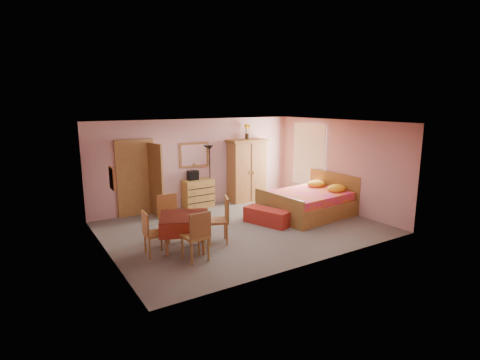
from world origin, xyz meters
TOP-DOWN VIEW (x-y plane):
  - floor at (0.00, 0.00)m, footprint 6.50×6.50m
  - ceiling at (0.00, 0.00)m, footprint 6.50×6.50m
  - wall_back at (0.00, 2.50)m, footprint 6.50×0.10m
  - wall_front at (0.00, -2.50)m, footprint 6.50×0.10m
  - wall_left at (-3.25, 0.00)m, footprint 0.10×5.00m
  - wall_right at (3.25, 0.00)m, footprint 0.10×5.00m
  - doorway at (-1.90, 2.47)m, footprint 1.06×0.12m
  - window at (3.21, 1.20)m, footprint 0.08×1.40m
  - picture_left at (-3.22, -0.60)m, footprint 0.04×0.32m
  - picture_back at (2.35, 2.47)m, footprint 0.30×0.04m
  - chest_of_drawers at (-0.13, 2.27)m, footprint 0.90×0.47m
  - wall_mirror at (-0.13, 2.48)m, footprint 0.93×0.09m
  - stereo at (-0.26, 2.32)m, footprint 0.30×0.22m
  - floor_lamp at (0.31, 2.34)m, footprint 0.30×0.30m
  - wardrobe at (1.54, 2.20)m, footprint 1.25×0.65m
  - sunflower_vase at (1.60, 2.29)m, footprint 0.20×0.20m
  - bed at (2.09, -0.03)m, footprint 2.44×2.00m
  - bench at (0.67, -0.09)m, footprint 0.82×1.28m
  - dining_table at (-1.79, -0.53)m, footprint 1.34×1.34m
  - chair_south at (-1.85, -1.15)m, footprint 0.50×0.50m
  - chair_north at (-1.85, 0.14)m, footprint 0.49×0.49m
  - chair_west at (-2.42, -0.50)m, footprint 0.45×0.45m
  - chair_east at (-1.02, -0.55)m, footprint 0.61×0.61m

SIDE VIEW (x-z plane):
  - floor at x=0.00m, z-range 0.00..0.00m
  - bench at x=0.67m, z-range 0.00..0.40m
  - dining_table at x=-1.79m, z-range 0.00..0.74m
  - chest_of_drawers at x=-0.13m, z-range 0.00..0.84m
  - chair_west at x=-2.42m, z-range 0.00..0.93m
  - chair_south at x=-1.85m, z-range 0.00..1.02m
  - chair_north at x=-1.85m, z-range 0.00..1.02m
  - chair_east at x=-1.02m, z-range 0.00..1.03m
  - bed at x=2.09m, z-range 0.00..1.07m
  - floor_lamp at x=0.31m, z-range 0.00..1.81m
  - wardrobe at x=1.54m, z-range 0.00..1.95m
  - stereo at x=-0.26m, z-range 0.84..1.12m
  - doorway at x=-1.90m, z-range -0.05..2.10m
  - wall_back at x=0.00m, z-range 0.00..2.60m
  - wall_front at x=0.00m, z-range 0.00..2.60m
  - wall_left at x=-3.25m, z-range 0.00..2.60m
  - wall_right at x=3.25m, z-range 0.00..2.60m
  - window at x=3.21m, z-range 0.48..2.42m
  - picture_back at x=2.35m, z-range 1.35..1.75m
  - wall_mirror at x=-0.13m, z-range 1.18..1.92m
  - picture_left at x=-3.22m, z-range 1.49..1.91m
  - sunflower_vase at x=1.60m, z-range 1.95..2.42m
  - ceiling at x=0.00m, z-range 2.60..2.60m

